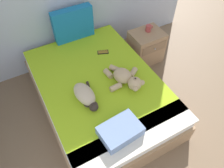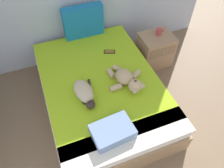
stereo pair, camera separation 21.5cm
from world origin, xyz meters
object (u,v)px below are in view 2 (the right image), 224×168
(cat, at_px, (84,92))
(teddy_bear, at_px, (127,80))
(cell_phone, at_px, (109,52))
(throw_pillow, at_px, (112,131))
(nightstand, at_px, (155,50))
(bed, at_px, (101,92))
(patterned_cushion, at_px, (83,22))
(mug, at_px, (159,31))

(cat, distance_m, teddy_bear, 0.52)
(cell_phone, distance_m, throw_pillow, 1.23)
(nightstand, bearing_deg, cat, -153.47)
(bed, height_order, cell_phone, cell_phone)
(patterned_cushion, relative_size, cat, 1.29)
(mug, bearing_deg, cell_phone, -174.97)
(patterned_cushion, height_order, throw_pillow, patterned_cushion)
(cat, distance_m, cell_phone, 0.81)
(mug, bearing_deg, nightstand, -128.97)
(bed, height_order, throw_pillow, throw_pillow)
(cell_phone, distance_m, mug, 0.79)
(throw_pillow, xyz_separation_m, mug, (1.19, 1.23, 0.03))
(bed, relative_size, throw_pillow, 4.99)
(cat, height_order, teddy_bear, teddy_bear)
(bed, xyz_separation_m, nightstand, (1.03, 0.46, 0.02))
(patterned_cushion, distance_m, nightstand, 1.15)
(bed, xyz_separation_m, mug, (1.06, 0.50, 0.32))
(cat, distance_m, nightstand, 1.46)
(nightstand, bearing_deg, teddy_bear, -140.06)
(mug, bearing_deg, patterned_cushion, 157.39)
(bed, relative_size, mug, 16.62)
(cell_phone, bearing_deg, nightstand, 1.93)
(patterned_cushion, xyz_separation_m, throw_pillow, (-0.20, -1.64, -0.17))
(cat, relative_size, teddy_bear, 0.81)
(cat, distance_m, throw_pillow, 0.56)
(teddy_bear, xyz_separation_m, mug, (0.79, 0.68, 0.01))
(teddy_bear, bearing_deg, patterned_cushion, 100.13)
(cell_phone, height_order, nightstand, nightstand)
(teddy_bear, height_order, throw_pillow, teddy_bear)
(throw_pillow, bearing_deg, cell_phone, 70.72)
(cell_phone, xyz_separation_m, throw_pillow, (-0.41, -1.16, 0.05))
(nightstand, distance_m, mug, 0.30)
(patterned_cushion, xyz_separation_m, teddy_bear, (0.19, -1.09, -0.15))
(mug, bearing_deg, cat, -152.56)
(cat, bearing_deg, mug, 27.44)
(cell_phone, relative_size, nightstand, 0.33)
(cat, relative_size, cell_phone, 2.65)
(patterned_cushion, xyz_separation_m, mug, (0.99, -0.41, -0.14))
(teddy_bear, bearing_deg, mug, 40.53)
(cell_phone, bearing_deg, teddy_bear, -91.03)
(cell_phone, height_order, throw_pillow, throw_pillow)
(nightstand, bearing_deg, throw_pillow, -134.19)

